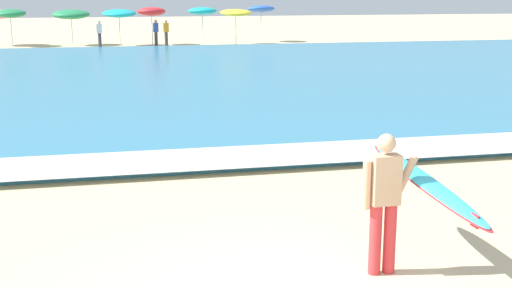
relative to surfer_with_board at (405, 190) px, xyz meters
name	(u,v)px	position (x,y,z in m)	size (l,w,h in m)	color
sea	(158,77)	(-1.46, 18.96, -0.97)	(120.00, 28.00, 0.14)	teal
surf_foam	(212,158)	(-1.46, 5.56, -0.89)	(120.00, 1.77, 0.01)	white
surfer_with_board	(405,190)	(0.00, 0.00, 0.00)	(0.97, 2.95, 1.73)	red
beach_umbrella_2	(10,13)	(-8.75, 35.95, 0.92)	(1.83, 1.86, 2.26)	beige
beach_umbrella_3	(71,14)	(-5.27, 36.18, 0.83)	(2.24, 2.27, 2.21)	beige
beach_umbrella_4	(119,13)	(-2.43, 35.18, 0.90)	(2.04, 2.07, 2.25)	beige
beach_umbrella_5	(152,11)	(-0.46, 35.44, 0.99)	(1.71, 1.73, 2.32)	beige
beach_umbrella_6	(202,11)	(2.52, 34.30, 1.03)	(1.75, 1.75, 2.31)	beige
beach_umbrella_7	(236,13)	(4.64, 34.64, 0.91)	(1.96, 1.99, 2.22)	beige
beach_umbrella_8	(261,9)	(6.67, 36.52, 1.07)	(1.78, 1.80, 2.40)	beige
beachgoer_near_row_left	(156,32)	(-0.30, 34.64, -0.19)	(0.32, 0.20, 1.58)	#383842
beachgoer_near_row_mid	(166,32)	(0.29, 34.29, -0.19)	(0.32, 0.20, 1.58)	#383842
beachgoer_near_row_right	(99,33)	(-3.63, 34.12, -0.19)	(0.32, 0.20, 1.58)	#383842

